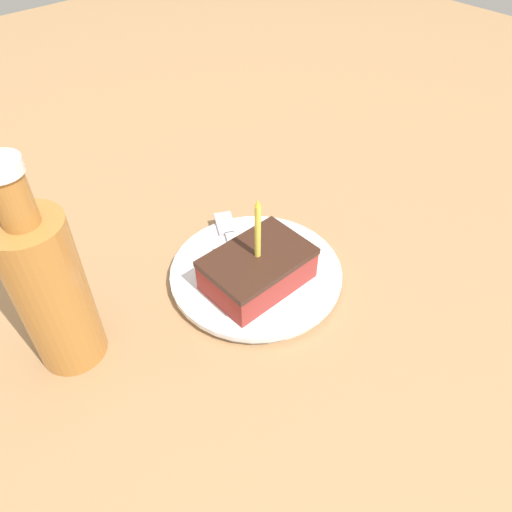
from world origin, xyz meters
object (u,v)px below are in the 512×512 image
plate (256,273)px  cake_slice (258,268)px  fork (233,248)px  bottle (50,288)px

plate → cake_slice: bearing=-34.9°
plate → cake_slice: size_ratio=1.72×
fork → bottle: (-0.01, -0.23, 0.08)m
plate → fork: fork is taller
cake_slice → fork: cake_slice is taller
cake_slice → plate: bearing=145.1°
cake_slice → bottle: 0.23m
cake_slice → bottle: (-0.07, -0.21, 0.06)m
plate → fork: 0.05m
fork → cake_slice: bearing=-12.2°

